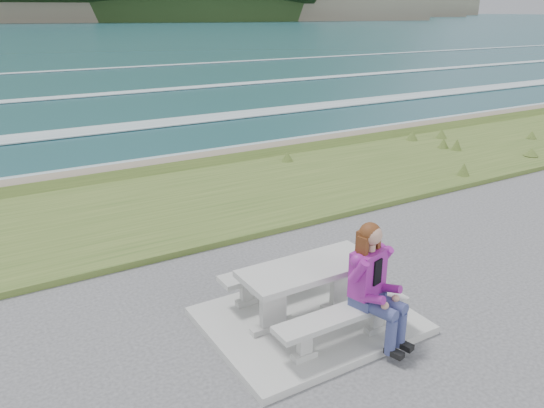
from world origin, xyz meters
The scene contains 9 objects.
concrete_slab centered at (0.00, 0.00, 0.05)m, with size 2.60×2.10×0.10m, color #ABABA6.
picnic_table centered at (0.00, 0.00, 0.68)m, with size 1.80×0.75×0.75m.
bench_landward centered at (0.00, -0.70, 0.45)m, with size 1.80×0.35×0.45m.
bench_seaward centered at (0.00, 0.70, 0.45)m, with size 1.80×0.35×0.45m.
grass_verge centered at (0.00, 5.00, 0.00)m, with size 160.00×4.50×0.22m, color #385520.
shore_drop centered at (0.00, 7.90, 0.00)m, with size 160.00×0.80×2.20m, color #6A5F50.
ocean centered at (0.00, 25.09, -1.74)m, with size 1600.00×1600.00×0.09m.
headland_range centered at (190.33, 398.31, 9.93)m, with size 729.83×363.95×199.53m.
seated_woman centered at (0.40, -0.84, 0.65)m, with size 0.59×0.83×1.49m.
Camera 1 is at (-3.50, -4.90, 3.87)m, focal length 35.00 mm.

